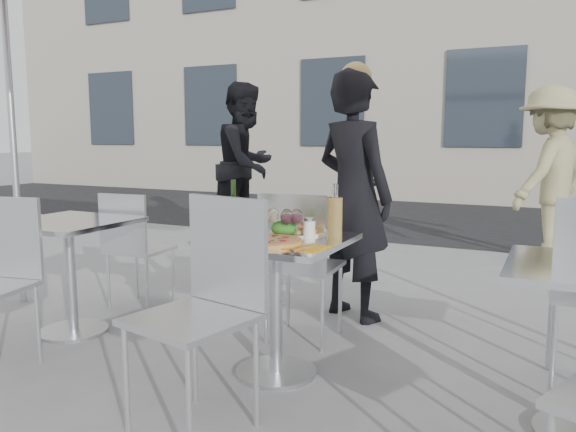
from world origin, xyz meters
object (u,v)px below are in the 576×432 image
at_px(chair_near, 208,292).
at_px(wine_bottle, 234,212).
at_px(pizza_far, 300,230).
at_px(salad_plate, 285,230).
at_px(main_table, 276,277).
at_px(sugar_shaker, 309,228).
at_px(pedestrian_b, 549,174).
at_px(napkin_right, 306,247).
at_px(wineglass_white_b, 273,217).
at_px(side_table_left, 69,252).
at_px(wineglass_white_a, 250,217).
at_px(side_chair_lfar, 133,241).
at_px(woman_diner, 354,196).
at_px(pedestrian_a, 246,165).
at_px(napkin_left, 211,240).
at_px(pizza_near, 267,241).
at_px(wineglass_red_b, 297,218).
at_px(wineglass_red_a, 287,218).
at_px(carafe, 335,217).
at_px(chair_far, 298,255).

height_order(chair_near, wine_bottle, wine_bottle).
height_order(pizza_far, salad_plate, salad_plate).
relative_size(main_table, sugar_shaker, 7.01).
distance_m(pedestrian_b, napkin_right, 4.08).
bearing_deg(napkin_right, wineglass_white_b, 150.54).
height_order(side_table_left, wineglass_white_a, wineglass_white_a).
bearing_deg(side_chair_lfar, woman_diner, -164.56).
xyz_separation_m(pedestrian_a, napkin_left, (1.75, -3.41, -0.20)).
bearing_deg(main_table, woman_diner, 87.99).
distance_m(chair_near, salad_plate, 0.69).
bearing_deg(chair_near, side_table_left, 170.30).
xyz_separation_m(pizza_near, wineglass_red_b, (0.08, 0.18, 0.10)).
relative_size(side_table_left, wineglass_red_a, 4.76).
xyz_separation_m(main_table, wineglass_red_a, (0.05, 0.03, 0.32)).
xyz_separation_m(pizza_far, wine_bottle, (-0.35, -0.13, 0.10)).
bearing_deg(carafe, pedestrian_a, 126.74).
height_order(chair_far, pizza_near, chair_far).
height_order(pedestrian_b, salad_plate, pedestrian_b).
height_order(side_chair_lfar, wineglass_red_b, wineglass_red_b).
distance_m(chair_near, carafe, 0.81).
distance_m(carafe, napkin_left, 0.65).
distance_m(main_table, chair_far, 0.48).
distance_m(side_table_left, sugar_shaker, 1.67).
bearing_deg(pizza_near, wineglass_red_a, 78.55).
distance_m(main_table, wineglass_red_b, 0.34).
height_order(pedestrian_b, wineglass_red_a, pedestrian_b).
relative_size(side_table_left, woman_diner, 0.43).
height_order(sugar_shaker, napkin_left, sugar_shaker).
distance_m(carafe, wineglass_white_a, 0.45).
height_order(chair_near, wineglass_red_b, chair_near).
bearing_deg(wineglass_white_b, napkin_left, -133.63).
height_order(pizza_near, napkin_left, pizza_near).
distance_m(chair_near, pizza_far, 0.82).
bearing_deg(main_table, chair_near, -93.62).
height_order(wine_bottle, wineglass_red_b, wine_bottle).
distance_m(salad_plate, napkin_left, 0.41).
relative_size(pedestrian_a, pizza_far, 6.29).
height_order(side_table_left, carafe, carafe).
distance_m(wineglass_white_b, napkin_left, 0.35).
xyz_separation_m(woman_diner, napkin_right, (0.21, -1.29, -0.12)).
xyz_separation_m(salad_plate, wineglass_red_a, (0.04, -0.05, 0.07)).
xyz_separation_m(pizza_near, carafe, (0.27, 0.24, 0.11)).
bearing_deg(carafe, side_chair_lfar, 165.11).
distance_m(side_chair_lfar, pedestrian_a, 2.71).
distance_m(pedestrian_b, wineglass_red_b, 3.91).
xyz_separation_m(pizza_near, napkin_left, (-0.29, -0.07, -0.01)).
bearing_deg(main_table, pedestrian_a, 122.25).
relative_size(main_table, side_chair_lfar, 0.86).
distance_m(pizza_near, sugar_shaker, 0.27).
distance_m(pedestrian_b, pizza_near, 4.11).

